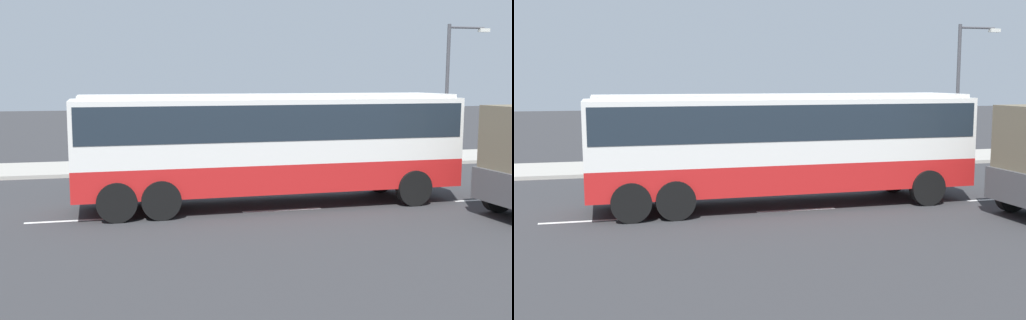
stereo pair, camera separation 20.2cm
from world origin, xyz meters
TOP-DOWN VIEW (x-y plane):
  - ground_plane at (0.00, 0.00)m, footprint 120.00×120.00m
  - sidewalk_curb at (0.00, 8.15)m, footprint 80.00×4.00m
  - lane_centreline at (-0.49, -1.59)m, footprint 38.98×0.16m
  - coach_bus at (-0.83, -0.77)m, footprint 11.77×2.90m
  - pedestrian_near_curb at (-0.35, 7.04)m, footprint 0.32×0.32m
  - street_lamp at (9.88, 6.90)m, footprint 2.11×0.24m

SIDE VIEW (x-z plane):
  - ground_plane at x=0.00m, z-range 0.00..0.00m
  - lane_centreline at x=-0.49m, z-range 0.00..0.01m
  - sidewalk_curb at x=0.00m, z-range 0.00..0.15m
  - pedestrian_near_curb at x=-0.35m, z-range 0.29..2.02m
  - coach_bus at x=-0.83m, z-range 0.41..3.82m
  - street_lamp at x=9.88m, z-range 0.70..6.90m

